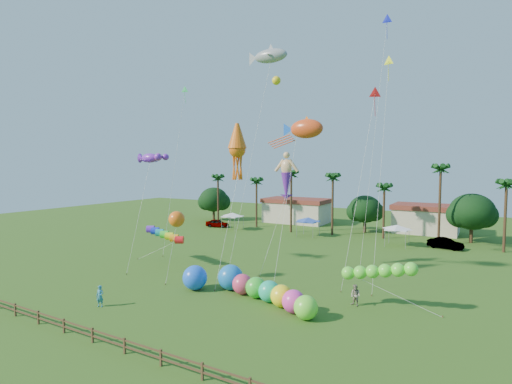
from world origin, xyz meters
The scene contains 23 objects.
ground centered at (0.00, 0.00, 0.00)m, with size 160.00×160.00×0.00m, color #285116.
tree_line centered at (3.57, 44.00, 4.28)m, with size 69.46×8.91×11.00m.
buildings_row centered at (-3.09, 50.00, 2.00)m, with size 35.00×7.00×4.00m.
tent_row centered at (-6.00, 36.33, 2.75)m, with size 31.00×4.00×0.60m.
fence centered at (0.00, -6.00, 0.61)m, with size 36.12×0.12×1.00m.
car_a centered at (-24.13, 37.11, 0.73)m, with size 1.72×4.28×1.46m, color #4C4C54.
car_b centered at (14.12, 37.53, 0.75)m, with size 1.58×4.53×1.49m, color #4C4C54.
spectator_a centered at (-8.11, -1.36, 0.88)m, with size 0.64×0.42×1.76m, color teal.
spectator_b centered at (9.84, 9.33, 0.88)m, with size 0.86×0.67×1.77m, color gray.
caterpillar_inflatable centered at (2.57, 6.52, 0.98)m, with size 11.24×5.46×2.34m.
blue_ball centered at (-4.22, 6.01, 1.14)m, with size 2.27×2.27×2.27m, color blue.
rainbow_tube centered at (-12.59, 11.64, 3.08)m, with size 8.42×2.79×3.53m.
green_worm centered at (9.27, 9.13, 2.71)m, with size 10.01×2.42×3.36m.
orange_ball_kite centered at (-7.15, 6.93, 6.28)m, with size 1.77×2.13×7.07m.
merman_kite centered at (0.07, 16.41, 10.07)m, with size 2.46×4.71×12.51m.
fish_kite centered at (3.36, 14.09, 15.09)m, with size 5.12×6.68×16.15m.
shark_kite centered at (-2.65, 17.82, 23.74)m, with size 5.68×7.82×24.72m.
squid_kite centered at (-2.28, 10.29, 13.05)m, with size 2.40×4.93×15.70m.
lobster_kite centered at (-14.10, 10.41, 12.31)m, with size 4.30×5.72×13.07m.
delta_kite_red centered at (9.33, 16.34, 18.07)m, with size 2.33×4.73×18.97m.
delta_kite_yellow centered at (10.43, 16.81, 20.76)m, with size 1.12×4.72×21.84m.
delta_kite_green centered at (-15.22, 17.74, 20.52)m, with size 1.52×3.80×21.66m.
delta_kite_blue centered at (8.47, 24.50, 27.19)m, with size 2.22×3.89×28.41m.
Camera 1 is at (18.94, -22.43, 11.63)m, focal length 28.00 mm.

